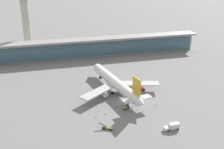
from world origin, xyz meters
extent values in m
plane|color=slate|center=(0.00, 0.00, 0.00)|extent=(1200.00, 1200.00, 0.00)
cylinder|color=white|center=(0.15, 13.59, 5.55)|extent=(15.92, 55.60, 5.85)
cone|color=white|center=(-5.37, 43.16, 5.55)|extent=(6.60, 6.23, 5.73)
cone|color=white|center=(5.61, -15.68, 6.13)|extent=(6.35, 7.29, 5.26)
cube|color=black|center=(-4.75, 39.87, 6.57)|extent=(4.76, 3.18, 0.71)
cube|color=#B7BABF|center=(-11.31, 6.28, 4.52)|extent=(24.10, 20.20, 0.71)
cube|color=#B7BABF|center=(13.47, 10.90, 4.52)|extent=(26.02, 12.93, 0.71)
cylinder|color=silver|center=(-8.23, 6.25, 2.51)|extent=(3.95, 4.76, 3.23)
cylinder|color=silver|center=(10.61, 9.76, 2.51)|extent=(3.95, 4.76, 3.23)
cube|color=gold|center=(4.68, -10.70, 13.01)|extent=(1.99, 7.07, 9.08)
cube|color=#B7BABF|center=(4.86, -11.69, 6.42)|extent=(16.68, 7.32, 0.50)
cylinder|color=black|center=(-2.47, 10.03, 0.71)|extent=(1.45, 1.61, 1.41)
cylinder|color=black|center=(3.87, 11.21, 0.71)|extent=(1.45, 1.61, 1.41)
cylinder|color=black|center=(-3.92, 35.40, 0.71)|extent=(1.45, 1.61, 1.41)
cube|color=olive|center=(-0.27, -8.78, 0.75)|extent=(4.84, 4.45, 0.60)
cube|color=black|center=(1.59, -7.23, 1.84)|extent=(3.62, 3.22, 1.72)
cylinder|color=black|center=(0.49, -7.07, 0.45)|extent=(0.87, 0.79, 0.90)
cylinder|color=black|center=(1.55, -8.34, 0.45)|extent=(0.87, 0.79, 0.90)
cylinder|color=black|center=(-2.10, -9.22, 0.45)|extent=(0.87, 0.79, 0.90)
cylinder|color=black|center=(-1.04, -10.49, 0.45)|extent=(0.87, 0.79, 0.90)
cube|color=olive|center=(5.56, 4.02, 0.90)|extent=(3.06, 2.07, 0.90)
cube|color=black|center=(5.27, 3.96, 1.70)|extent=(0.83, 0.83, 0.70)
cylinder|color=black|center=(6.36, 4.93, 0.45)|extent=(0.94, 0.47, 0.90)
cylinder|color=black|center=(6.67, 3.54, 0.45)|extent=(0.94, 0.47, 0.90)
cylinder|color=black|center=(4.45, 4.51, 0.45)|extent=(0.94, 0.47, 0.90)
cylinder|color=black|center=(4.76, 3.11, 0.45)|extent=(0.94, 0.47, 0.90)
cube|color=olive|center=(-14.24, -25.31, 0.75)|extent=(5.05, 3.99, 0.60)
cube|color=black|center=(-16.33, -24.08, 1.84)|extent=(3.86, 2.79, 1.72)
cylinder|color=black|center=(-16.11, -25.17, 0.45)|extent=(0.92, 0.70, 0.90)
cylinder|color=black|center=(-15.27, -23.75, 0.45)|extent=(0.92, 0.70, 0.90)
cylinder|color=black|center=(-13.22, -26.88, 0.45)|extent=(0.92, 0.70, 0.90)
cylinder|color=black|center=(-12.38, -25.46, 0.45)|extent=(0.92, 0.70, 0.90)
cube|color=silver|center=(11.09, -33.61, 1.20)|extent=(1.93, 2.40, 1.50)
cube|color=black|center=(10.29, -33.66, 1.50)|extent=(0.24, 2.07, 0.70)
cube|color=silver|center=(15.18, -33.39, 1.85)|extent=(4.72, 2.55, 2.50)
cylinder|color=black|center=(11.95, -34.63, 0.45)|extent=(0.91, 0.33, 0.90)
cylinder|color=black|center=(11.83, -32.51, 0.45)|extent=(0.91, 0.33, 0.90)
cylinder|color=black|center=(16.74, -34.36, 0.45)|extent=(0.91, 0.33, 0.90)
cylinder|color=black|center=(16.62, -32.25, 0.45)|extent=(0.91, 0.33, 0.90)
cube|color=#B21E1E|center=(17.07, 11.09, 0.75)|extent=(2.70, 5.06, 0.60)
cube|color=black|center=(16.60, 8.71, 1.84)|extent=(1.65, 4.05, 1.72)
cylinder|color=black|center=(17.55, 9.28, 0.45)|extent=(0.45, 0.94, 0.90)
cylinder|color=black|center=(15.93, 9.60, 0.45)|extent=(0.45, 0.94, 0.90)
cylinder|color=black|center=(18.21, 12.57, 0.45)|extent=(0.45, 0.94, 0.90)
cylinder|color=black|center=(16.59, 12.90, 0.45)|extent=(0.45, 0.94, 0.90)
cube|color=#B2ADA3|center=(0.00, 85.23, 7.00)|extent=(180.00, 8.00, 14.00)
cube|color=#3D5B70|center=(0.00, 80.93, 6.30)|extent=(176.40, 0.50, 11.20)
cube|color=gray|center=(0.00, 83.23, 14.60)|extent=(183.60, 12.80, 1.20)
cylinder|color=#B2ADA3|center=(-50.28, 102.44, 23.67)|extent=(6.40, 6.40, 47.34)
cone|color=orange|center=(-4.53, -7.14, 0.35)|extent=(0.44, 0.44, 0.70)
cube|color=black|center=(-4.53, -7.14, 0.02)|extent=(0.62, 0.62, 0.04)
cone|color=orange|center=(3.37, -8.86, 0.35)|extent=(0.44, 0.44, 0.70)
cube|color=black|center=(3.37, -8.86, 0.02)|extent=(0.62, 0.62, 0.04)
cone|color=orange|center=(-17.39, -13.86, 0.35)|extent=(0.44, 0.44, 0.70)
cube|color=black|center=(-17.39, -13.86, 0.02)|extent=(0.62, 0.62, 0.04)
cone|color=orange|center=(-12.10, -12.22, 0.35)|extent=(0.44, 0.44, 0.70)
cube|color=black|center=(-12.10, -12.22, 0.02)|extent=(0.62, 0.62, 0.04)
cone|color=orange|center=(16.11, -10.03, 0.35)|extent=(0.44, 0.44, 0.70)
cube|color=black|center=(16.11, -10.03, 0.02)|extent=(0.62, 0.62, 0.04)
camera|label=1|loc=(-40.10, -129.79, 70.03)|focal=43.79mm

